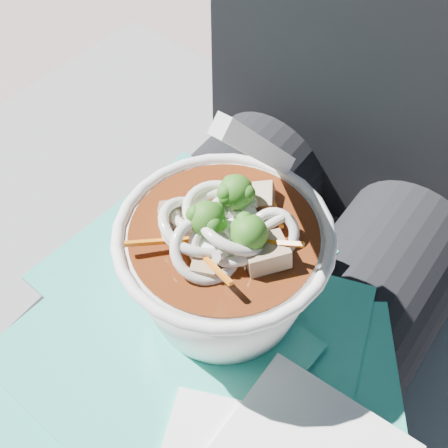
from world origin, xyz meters
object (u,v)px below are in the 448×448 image
Objects in this scene: udon_bowl at (224,259)px; lap at (214,351)px; plastic_bag at (194,364)px; stone_ledge at (280,372)px; person_body at (271,267)px.

lap is at bearing -143.12° from udon_bowl.
lap is 0.14m from udon_bowl.
plastic_bag is at bearing -69.66° from lap.
udon_bowl is (0.01, 0.01, 0.14)m from lap.
lap reaches higher than stone_ledge.
lap is 1.34× the size of plastic_bag.
udon_bowl is at bearing 101.72° from plastic_bag.
stone_ledge is at bearing 90.00° from lap.
udon_bowl is (0.01, -0.09, 0.12)m from person_body.
plastic_bag is 1.82× the size of udon_bowl.
udon_bowl is (-0.01, 0.06, 0.06)m from plastic_bag.
lap is at bearing 110.34° from plastic_bag.
stone_ledge is 0.33m from person_body.
lap is 0.10m from person_body.
person_body is (0.00, 0.09, 0.03)m from lap.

